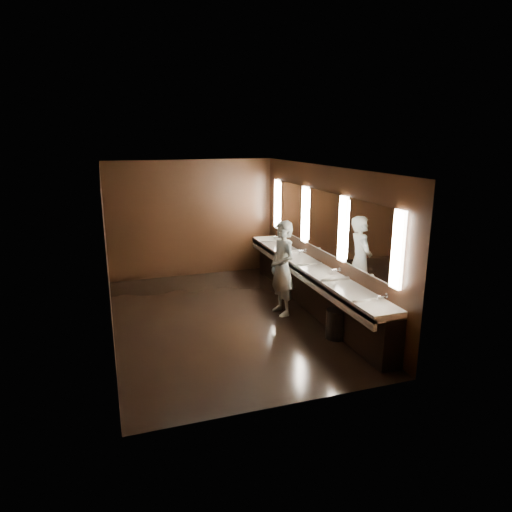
# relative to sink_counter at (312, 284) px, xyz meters

# --- Properties ---
(floor) EXTENTS (6.00, 6.00, 0.00)m
(floor) POSITION_rel_sink_counter_xyz_m (-1.79, 0.00, -0.50)
(floor) COLOR black
(floor) RESTS_ON ground
(ceiling) EXTENTS (4.00, 6.00, 0.02)m
(ceiling) POSITION_rel_sink_counter_xyz_m (-1.79, 0.00, 2.30)
(ceiling) COLOR #2D2D2B
(ceiling) RESTS_ON wall_back
(wall_back) EXTENTS (4.00, 0.02, 2.80)m
(wall_back) POSITION_rel_sink_counter_xyz_m (-1.79, 3.00, 0.90)
(wall_back) COLOR black
(wall_back) RESTS_ON floor
(wall_front) EXTENTS (4.00, 0.02, 2.80)m
(wall_front) POSITION_rel_sink_counter_xyz_m (-1.79, -3.00, 0.90)
(wall_front) COLOR black
(wall_front) RESTS_ON floor
(wall_left) EXTENTS (0.02, 6.00, 2.80)m
(wall_left) POSITION_rel_sink_counter_xyz_m (-3.79, 0.00, 0.90)
(wall_left) COLOR black
(wall_left) RESTS_ON floor
(wall_right) EXTENTS (0.02, 6.00, 2.80)m
(wall_right) POSITION_rel_sink_counter_xyz_m (0.21, 0.00, 0.90)
(wall_right) COLOR black
(wall_right) RESTS_ON floor
(sink_counter) EXTENTS (0.55, 5.40, 1.01)m
(sink_counter) POSITION_rel_sink_counter_xyz_m (0.00, 0.00, 0.00)
(sink_counter) COLOR black
(sink_counter) RESTS_ON floor
(mirror_band) EXTENTS (0.06, 5.03, 1.15)m
(mirror_band) POSITION_rel_sink_counter_xyz_m (0.19, -0.00, 1.25)
(mirror_band) COLOR white
(mirror_band) RESTS_ON wall_right
(person) EXTENTS (0.51, 0.71, 1.82)m
(person) POSITION_rel_sink_counter_xyz_m (-0.67, -0.07, 0.41)
(person) COLOR #89AFCC
(person) RESTS_ON floor
(trash_bin) EXTENTS (0.41, 0.41, 0.51)m
(trash_bin) POSITION_rel_sink_counter_xyz_m (-0.22, -1.41, -0.24)
(trash_bin) COLOR black
(trash_bin) RESTS_ON floor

